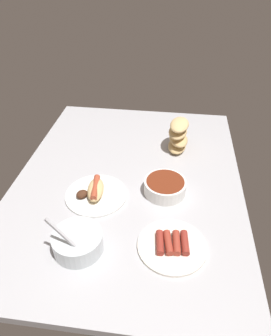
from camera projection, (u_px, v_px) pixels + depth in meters
ground_plane at (128, 181)px, 123.65cm from camera, size 120.00×90.00×3.00cm
bowl_chili at (165, 186)px, 114.37cm from camera, size 15.90×15.90×5.48cm
bread_stack at (178, 135)px, 135.40cm from camera, size 14.75×10.39×14.40cm
plate_hotdog_assembled at (95, 193)px, 113.36cm from camera, size 23.14×23.14×5.61cm
plate_sausages at (172, 245)px, 95.15cm from camera, size 21.91×21.91×3.36cm
bowl_coleslaw at (78, 241)px, 93.19cm from camera, size 15.63×15.63×15.46cm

